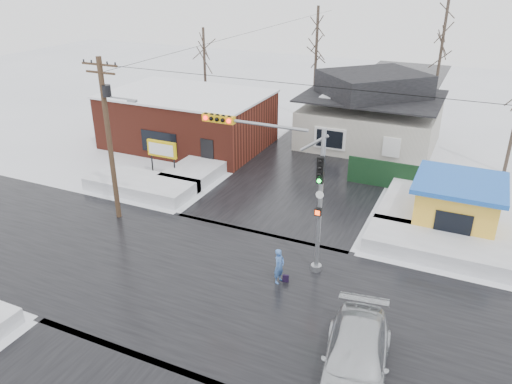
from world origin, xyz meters
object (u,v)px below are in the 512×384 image
at_px(kiosk, 457,205).
at_px(traffic_signal, 287,177).
at_px(marquee_sign, 162,150).
at_px(pedestrian, 279,266).
at_px(car, 356,360).
at_px(utility_pole, 109,131).

bearing_deg(kiosk, traffic_signal, -135.16).
height_order(marquee_sign, kiosk, kiosk).
xyz_separation_m(traffic_signal, pedestrian, (0.33, -1.58, -3.70)).
relative_size(pedestrian, car, 0.30).
xyz_separation_m(utility_pole, car, (15.27, -6.34, -4.31)).
bearing_deg(utility_pole, kiosk, 20.44).
height_order(traffic_signal, marquee_sign, traffic_signal).
distance_m(utility_pole, car, 17.09).
relative_size(kiosk, car, 0.83).
relative_size(utility_pole, marquee_sign, 3.53).
bearing_deg(car, kiosk, 71.98).
relative_size(traffic_signal, car, 1.26).
relative_size(kiosk, pedestrian, 2.73).
distance_m(traffic_signal, car, 8.47).
xyz_separation_m(kiosk, car, (-2.16, -12.84, -0.66)).
relative_size(traffic_signal, utility_pole, 0.78).
height_order(marquee_sign, car, marquee_sign).
relative_size(utility_pole, pedestrian, 5.34).
xyz_separation_m(utility_pole, marquee_sign, (-1.07, 5.99, -3.19)).
bearing_deg(marquee_sign, kiosk, 1.55).
distance_m(utility_pole, pedestrian, 11.70).
relative_size(marquee_sign, pedestrian, 1.51).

